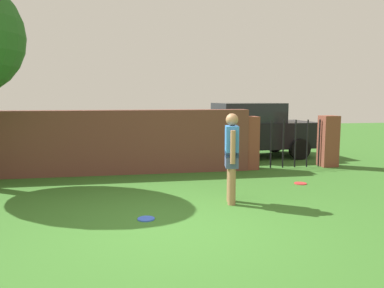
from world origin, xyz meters
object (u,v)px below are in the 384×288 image
object	(u,v)px
car	(248,130)
frisbee_blue	(146,219)
frisbee_red	(300,183)
person	(232,154)

from	to	relation	value
car	frisbee_blue	size ratio (longest dim) A/B	15.98
car	frisbee_red	size ratio (longest dim) A/B	15.98
car	frisbee_red	bearing A→B (deg)	-94.87
person	frisbee_blue	world-z (taller)	person
frisbee_blue	person	bearing A→B (deg)	22.95
person	frisbee_red	xyz separation A→B (m)	(1.93, 1.20, -0.89)
person	car	xyz separation A→B (m)	(1.97, 5.01, -0.04)
frisbee_blue	car	bearing A→B (deg)	58.07
car	frisbee_blue	world-z (taller)	car
car	frisbee_blue	bearing A→B (deg)	-126.23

